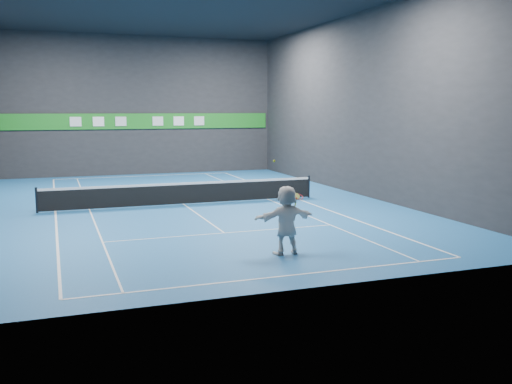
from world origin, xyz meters
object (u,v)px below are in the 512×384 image
object	(u,v)px
player	(286,220)
tennis_racket	(298,198)
tennis_net	(184,193)
tennis_ball	(274,161)

from	to	relation	value
player	tennis_racket	xyz separation A→B (m)	(0.37, 0.05, 0.64)
tennis_net	tennis_racket	bearing A→B (deg)	-82.57
tennis_racket	tennis_ball	bearing A→B (deg)	-173.65
tennis_ball	tennis_net	distance (m)	10.10
tennis_racket	player	bearing A→B (deg)	-172.70
tennis_ball	tennis_net	size ratio (longest dim) A/B	0.01
tennis_ball	tennis_net	world-z (taller)	tennis_ball
tennis_net	tennis_ball	bearing A→B (deg)	-87.17
tennis_net	player	bearing A→B (deg)	-84.76
tennis_ball	tennis_racket	world-z (taller)	tennis_ball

